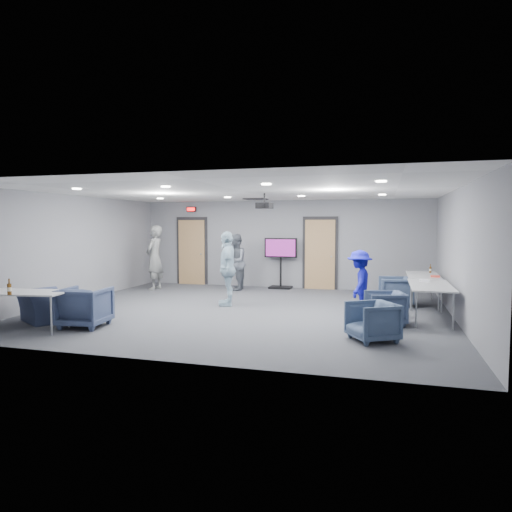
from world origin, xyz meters
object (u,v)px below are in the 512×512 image
(bottle_right, at_px, (430,270))
(projector, at_px, (264,205))
(tv_stand, at_px, (281,260))
(person_c, at_px, (227,268))
(chair_right_b, at_px, (385,308))
(person_a, at_px, (155,258))
(chair_front_b, at_px, (44,306))
(person_d, at_px, (359,283))
(table_right_a, at_px, (423,277))
(bottle_front, at_px, (9,289))
(table_front_left, at_px, (18,294))
(chair_front_a, at_px, (85,307))
(chair_right_c, at_px, (372,321))
(chair_right_a, at_px, (395,291))
(table_right_b, at_px, (430,287))
(person_b, at_px, (235,262))

(bottle_right, xyz_separation_m, projector, (-3.86, -1.95, 1.59))
(tv_stand, bearing_deg, person_c, -100.69)
(person_c, bearing_deg, chair_right_b, 51.28)
(chair_right_b, relative_size, bottle_right, 3.21)
(person_a, height_order, projector, projector)
(chair_front_b, xyz_separation_m, projector, (3.89, 2.75, 2.09))
(person_d, bearing_deg, person_a, -105.81)
(chair_front_b, relative_size, table_right_a, 0.55)
(person_d, bearing_deg, bottle_front, -53.93)
(person_c, bearing_deg, person_a, -143.80)
(table_front_left, bearing_deg, bottle_right, 26.73)
(person_a, bearing_deg, person_d, 68.56)
(chair_front_a, height_order, chair_front_b, chair_front_a)
(chair_right_c, bearing_deg, person_a, -156.10)
(chair_right_c, height_order, chair_front_b, chair_right_c)
(table_front_left, height_order, tv_stand, tv_stand)
(chair_front_b, height_order, bottle_front, bottle_front)
(bottle_front, bearing_deg, table_right_a, 36.49)
(person_d, height_order, chair_front_a, person_d)
(chair_front_a, height_order, bottle_right, bottle_right)
(chair_right_a, height_order, bottle_right, bottle_right)
(chair_front_a, relative_size, table_right_b, 0.43)
(person_d, bearing_deg, chair_right_c, 14.03)
(person_a, bearing_deg, tv_stand, 109.43)
(bottle_right, bearing_deg, projector, -153.15)
(chair_right_a, bearing_deg, person_b, -112.67)
(chair_right_c, xyz_separation_m, chair_front_b, (-6.44, -0.21, -0.02))
(chair_right_c, bearing_deg, table_right_b, 120.83)
(chair_right_c, bearing_deg, projector, -166.32)
(chair_front_a, bearing_deg, person_d, -159.72)
(chair_right_b, xyz_separation_m, table_front_left, (-6.52, -2.37, 0.36))
(table_right_b, xyz_separation_m, bottle_right, (0.21, 2.40, 0.12))
(chair_right_b, height_order, chair_front_b, chair_right_b)
(chair_right_b, xyz_separation_m, chair_front_a, (-5.54, -1.77, 0.06))
(person_a, bearing_deg, chair_right_c, 54.95)
(table_right_a, bearing_deg, person_b, 78.94)
(person_b, xyz_separation_m, bottle_front, (-2.05, -6.37, -0.01))
(person_b, distance_m, person_d, 4.76)
(person_c, relative_size, person_d, 1.27)
(person_b, distance_m, chair_front_a, 5.56)
(tv_stand, bearing_deg, person_a, -160.19)
(chair_front_b, xyz_separation_m, table_right_a, (7.54, 4.20, 0.37))
(person_d, distance_m, bottle_right, 2.89)
(person_a, relative_size, table_right_b, 0.99)
(person_c, bearing_deg, table_right_a, 86.41)
(chair_front_b, xyz_separation_m, tv_stand, (3.57, 5.96, 0.56))
(table_right_a, bearing_deg, person_d, 142.94)
(chair_right_a, relative_size, bottle_right, 3.42)
(chair_right_a, xyz_separation_m, bottle_front, (-6.59, -5.02, 0.49))
(bottle_front, bearing_deg, table_right_b, 25.53)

